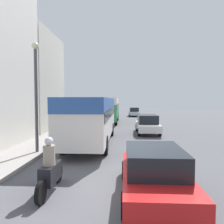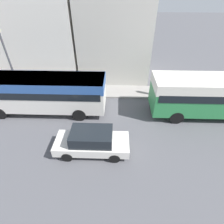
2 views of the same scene
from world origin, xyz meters
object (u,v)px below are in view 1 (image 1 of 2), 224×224
(bus_following, at_px, (107,107))
(car_far_curb, at_px, (147,124))
(car_crossing, at_px, (134,112))
(motorcycle_behind_lead, at_px, (50,171))
(car_distant, at_px, (154,171))
(pedestrian_walking_away, at_px, (80,117))
(bus_lead, at_px, (92,114))

(bus_following, height_order, car_far_curb, bus_following)
(bus_following, height_order, car_crossing, bus_following)
(car_far_curb, bearing_deg, motorcycle_behind_lead, -109.35)
(car_distant, xyz_separation_m, pedestrian_walking_away, (-5.58, 16.79, 0.29))
(bus_lead, distance_m, car_crossing, 24.40)
(bus_lead, xyz_separation_m, car_distant, (2.97, -7.77, -1.18))
(pedestrian_walking_away, bearing_deg, bus_following, 57.20)
(motorcycle_behind_lead, relative_size, car_far_curb, 0.50)
(car_crossing, relative_size, car_far_curb, 0.97)
(car_far_curb, xyz_separation_m, pedestrian_walking_away, (-6.69, 4.65, 0.22))
(bus_lead, relative_size, car_far_curb, 2.21)
(pedestrian_walking_away, bearing_deg, car_crossing, 66.71)
(bus_following, height_order, motorcycle_behind_lead, bus_following)
(motorcycle_behind_lead, bearing_deg, car_distant, -0.95)
(bus_lead, bearing_deg, bus_following, 89.94)
(car_crossing, xyz_separation_m, car_distant, (-0.90, -31.84, -0.04))
(bus_lead, xyz_separation_m, pedestrian_walking_away, (-2.61, 9.02, -0.89))
(pedestrian_walking_away, bearing_deg, motorcycle_behind_lead, -81.70)
(bus_following, bearing_deg, car_crossing, 70.66)
(car_crossing, distance_m, car_far_curb, 19.69)
(bus_following, relative_size, car_far_curb, 2.10)
(bus_following, distance_m, pedestrian_walking_away, 4.94)
(bus_following, bearing_deg, bus_lead, -90.06)
(car_distant, bearing_deg, car_far_curb, 84.78)
(motorcycle_behind_lead, relative_size, pedestrian_walking_away, 1.30)
(car_crossing, height_order, car_distant, car_crossing)
(bus_following, distance_m, car_far_curb, 9.69)
(car_distant, bearing_deg, bus_following, 98.06)
(motorcycle_behind_lead, distance_m, car_far_curb, 12.82)
(bus_following, xyz_separation_m, car_far_curb, (4.06, -8.72, -1.18))
(bus_following, distance_m, car_crossing, 11.69)
(car_crossing, height_order, car_far_curb, car_far_curb)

